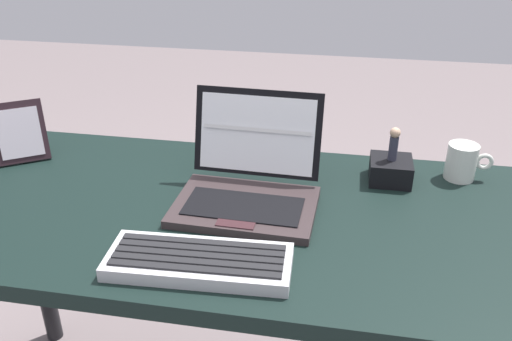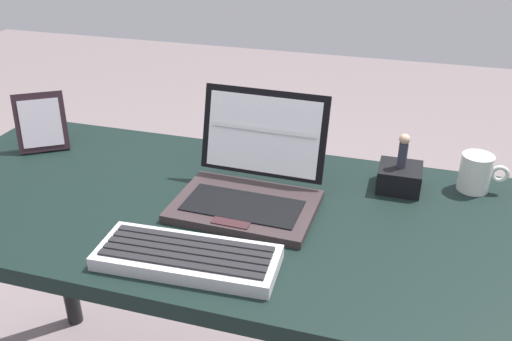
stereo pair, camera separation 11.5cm
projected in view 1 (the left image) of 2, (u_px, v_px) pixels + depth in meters
desk at (233, 241)px, 1.23m from camera, size 1.52×0.65×0.75m
laptop_front at (249, 184)px, 1.20m from camera, size 0.31×0.28×0.23m
external_keyboard at (199, 261)px, 1.00m from camera, size 0.35×0.15×0.03m
photo_frame at (20, 133)px, 1.38m from camera, size 0.14×0.12×0.15m
figurine_stand at (390, 170)px, 1.30m from camera, size 0.10×0.10×0.06m
figurine at (394, 143)px, 1.27m from camera, size 0.02×0.02×0.08m
coffee_mug at (462, 162)px, 1.30m from camera, size 0.11×0.07×0.09m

